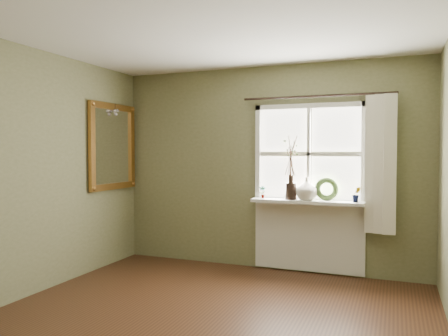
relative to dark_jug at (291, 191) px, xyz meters
name	(u,v)px	position (x,y,z in m)	size (l,w,h in m)	color
floor	(190,336)	(-0.35, -2.12, -1.02)	(4.50, 4.50, 0.00)	#3A2012
ceiling	(189,15)	(-0.35, -2.12, 1.58)	(4.50, 4.50, 0.00)	silver
wall_back	(267,168)	(-0.35, 0.18, 0.28)	(4.00, 0.10, 2.60)	#696A45
wall_left	(1,173)	(-2.40, -2.12, 0.28)	(0.10, 4.50, 2.60)	#696A45
window_frame	(309,154)	(0.20, 0.11, 0.46)	(1.36, 0.06, 1.24)	silver
window_sill	(307,202)	(0.20, 0.00, -0.12)	(1.36, 0.26, 0.04)	silver
window_apron	(308,236)	(0.20, 0.11, -0.56)	(1.36, 0.04, 0.88)	silver
dark_jug	(291,191)	(0.00, 0.00, 0.00)	(0.14, 0.14, 0.21)	black
cream_vase	(307,189)	(0.20, 0.00, 0.04)	(0.27, 0.27, 0.28)	beige
wreath	(327,192)	(0.43, 0.04, 0.00)	(0.28, 0.28, 0.07)	#344B21
potted_plant_left	(263,192)	(-0.36, 0.00, -0.02)	(0.08, 0.06, 0.16)	#344B21
potted_plant_right	(357,194)	(0.78, 0.00, -0.01)	(0.10, 0.08, 0.18)	#344B21
curtain	(381,164)	(1.04, 0.01, 0.34)	(0.36, 0.12, 1.59)	beige
curtain_rod	(317,96)	(0.30, 0.05, 1.16)	(0.03, 0.03, 1.84)	black
gilt_mirror	(113,146)	(-2.32, -0.42, 0.56)	(0.10, 0.96, 1.14)	white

